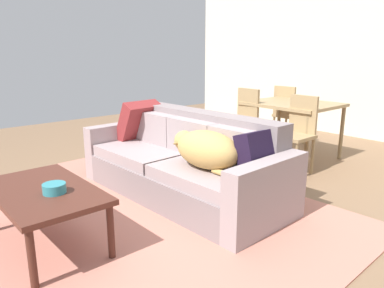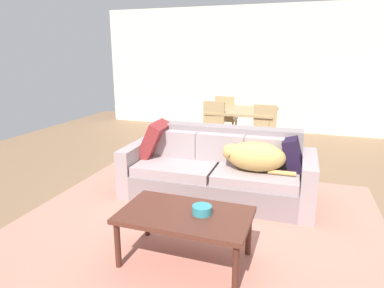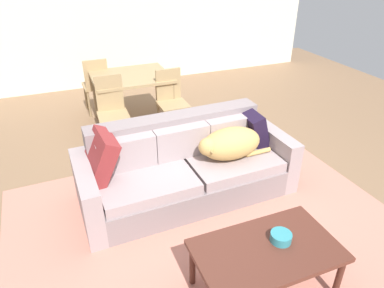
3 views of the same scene
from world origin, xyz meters
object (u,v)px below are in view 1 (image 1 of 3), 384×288
at_px(dining_chair_near_left, 242,121).
at_px(dog_on_left_cushion, 206,149).
at_px(throw_pillow_by_right_arm, 259,154).
at_px(dining_chair_near_right, 297,131).
at_px(dining_table, 293,108).
at_px(couch, 185,164).
at_px(coffee_table, 44,195).
at_px(throw_pillow_by_left_arm, 139,121).
at_px(bowl_on_coffee_table, 54,188).
at_px(dining_chair_far_left, 287,112).

bearing_deg(dining_chair_near_left, dog_on_left_cushion, -56.68).
relative_size(throw_pillow_by_right_arm, dining_chair_near_left, 0.40).
bearing_deg(dining_chair_near_right, dining_table, 128.78).
height_order(dog_on_left_cushion, dining_chair_near_left, dining_chair_near_left).
xyz_separation_m(couch, coffee_table, (0.10, -1.45, 0.08)).
relative_size(throw_pillow_by_left_arm, dining_table, 0.42).
relative_size(dog_on_left_cushion, throw_pillow_by_left_arm, 1.78).
height_order(coffee_table, bowl_on_coffee_table, bowl_on_coffee_table).
bearing_deg(throw_pillow_by_left_arm, dining_chair_far_left, 82.45).
distance_m(coffee_table, dining_chair_near_left, 2.94).
distance_m(bowl_on_coffee_table, dining_chair_far_left, 4.02).
bearing_deg(bowl_on_coffee_table, throw_pillow_by_right_arm, 67.05).
distance_m(couch, dog_on_left_cushion, 0.55).
relative_size(bowl_on_coffee_table, dining_table, 0.15).
height_order(couch, dining_chair_far_left, dining_chair_far_left).
distance_m(bowl_on_coffee_table, dining_table, 3.42).
bearing_deg(dining_chair_near_left, throw_pillow_by_left_arm, -102.52).
relative_size(throw_pillow_by_left_arm, coffee_table, 0.43).
bearing_deg(dining_table, couch, -87.34).
bearing_deg(dining_chair_near_left, bowl_on_coffee_table, -73.26).
xyz_separation_m(throw_pillow_by_left_arm, dining_table, (0.78, 1.96, 0.05)).
height_order(dog_on_left_cushion, coffee_table, dog_on_left_cushion).
bearing_deg(bowl_on_coffee_table, dining_table, 95.52).
height_order(throw_pillow_by_left_arm, dining_chair_near_right, dining_chair_near_right).
bearing_deg(couch, dining_table, 91.03).
xyz_separation_m(couch, bowl_on_coffee_table, (0.24, -1.41, 0.17)).
bearing_deg(dining_chair_far_left, dining_chair_near_right, 127.49).
bearing_deg(dining_chair_near_right, dining_chair_far_left, 128.80).
relative_size(throw_pillow_by_right_arm, dining_chair_near_right, 0.41).
relative_size(couch, bowl_on_coffee_table, 14.09).
height_order(throw_pillow_by_left_arm, coffee_table, throw_pillow_by_left_arm).
bearing_deg(dining_chair_near_left, dining_chair_near_right, 3.12).
relative_size(couch, dining_chair_near_right, 2.47).
bearing_deg(throw_pillow_by_left_arm, couch, -1.72).
bearing_deg(bowl_on_coffee_table, dining_chair_near_right, 87.85).
xyz_separation_m(coffee_table, dining_chair_near_left, (-0.60, 2.88, 0.11)).
bearing_deg(throw_pillow_by_left_arm, dog_on_left_cushion, -7.22).
xyz_separation_m(dog_on_left_cushion, throw_pillow_by_left_arm, (-1.32, 0.17, 0.04)).
bearing_deg(couch, coffee_table, -87.69).
bearing_deg(dining_chair_near_right, bowl_on_coffee_table, -92.39).
bearing_deg(coffee_table, dining_chair_far_left, 99.10).
bearing_deg(coffee_table, throw_pillow_by_right_arm, 63.24).
xyz_separation_m(dining_table, dining_chair_near_left, (-0.41, -0.55, -0.17)).
bearing_deg(throw_pillow_by_right_arm, bowl_on_coffee_table, -112.95).
xyz_separation_m(coffee_table, bowl_on_coffee_table, (0.14, 0.03, 0.08)).
distance_m(throw_pillow_by_right_arm, dining_chair_far_left, 2.83).
height_order(bowl_on_coffee_table, dining_chair_far_left, dining_chair_far_left).
xyz_separation_m(throw_pillow_by_right_arm, bowl_on_coffee_table, (-0.63, -1.49, -0.11)).
distance_m(throw_pillow_by_left_arm, dining_chair_far_left, 2.53).
distance_m(throw_pillow_by_right_arm, bowl_on_coffee_table, 1.62).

